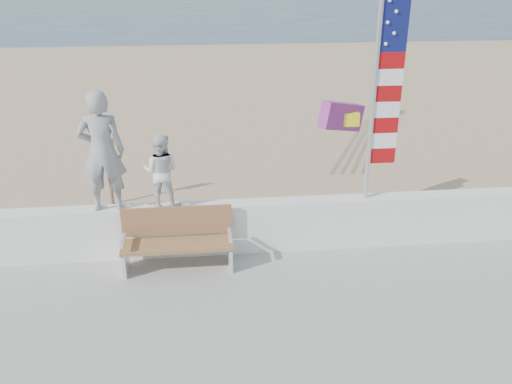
% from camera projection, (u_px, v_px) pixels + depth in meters
% --- Properties ---
extents(ground, '(220.00, 220.00, 0.00)m').
position_uv_depth(ground, '(256.00, 327.00, 7.80)').
color(ground, '#2B4157').
rests_on(ground, ground).
extents(sand, '(90.00, 40.00, 0.08)m').
position_uv_depth(sand, '(223.00, 139.00, 16.03)').
color(sand, tan).
rests_on(sand, ground).
extents(seawall, '(30.00, 0.35, 0.90)m').
position_uv_depth(seawall, '(243.00, 226.00, 9.39)').
color(seawall, white).
rests_on(seawall, boardwalk).
extents(adult, '(0.74, 0.51, 1.99)m').
position_uv_depth(adult, '(102.00, 152.00, 8.60)').
color(adult, gray).
rests_on(adult, seawall).
extents(child, '(0.70, 0.60, 1.25)m').
position_uv_depth(child, '(161.00, 171.00, 8.83)').
color(child, silver).
rests_on(child, seawall).
extents(bench, '(1.80, 0.57, 1.00)m').
position_uv_depth(bench, '(177.00, 239.00, 8.84)').
color(bench, '#9B6E43').
rests_on(bench, boardwalk).
extents(flag, '(0.50, 0.08, 3.50)m').
position_uv_depth(flag, '(382.00, 88.00, 8.69)').
color(flag, silver).
rests_on(flag, seawall).
extents(parafoil_kite, '(0.98, 0.69, 0.67)m').
position_uv_depth(parafoil_kite, '(342.00, 117.00, 10.17)').
color(parafoil_kite, red).
rests_on(parafoil_kite, ground).
extents(sign, '(0.32, 0.07, 1.46)m').
position_uv_depth(sign, '(109.00, 166.00, 11.26)').
color(sign, brown).
rests_on(sign, sand).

